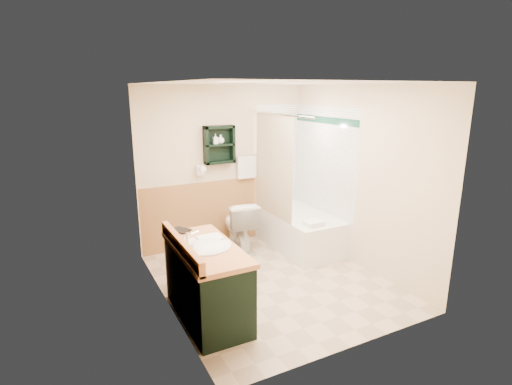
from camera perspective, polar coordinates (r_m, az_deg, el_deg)
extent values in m
plane|color=#C8AF91|center=(5.13, 2.26, -12.48)|extent=(3.00, 3.00, 0.00)
cube|color=#FFECC7|center=(6.05, -4.72, 3.73)|extent=(2.60, 0.04, 2.40)
cube|color=#FFECC7|center=(4.24, -13.33, -1.36)|extent=(0.04, 3.00, 2.40)
cube|color=#FFECC7|center=(5.47, 14.55, 2.13)|extent=(0.04, 3.00, 2.40)
cube|color=white|center=(4.57, 2.57, 15.64)|extent=(2.60, 3.00, 0.04)
cube|color=black|center=(5.85, -5.26, 6.82)|extent=(0.45, 0.15, 0.55)
cylinder|color=silver|center=(5.50, 3.48, 11.07)|extent=(0.03, 1.60, 0.03)
cube|color=black|center=(4.27, -7.02, -12.59)|extent=(0.59, 1.24, 0.79)
cube|color=white|center=(6.11, 6.12, -5.30)|extent=(0.79, 1.50, 0.53)
imported|color=white|center=(5.92, -2.44, -4.75)|extent=(0.53, 0.82, 0.75)
cube|color=white|center=(4.25, -6.58, -6.55)|extent=(0.25, 0.20, 0.04)
imported|color=black|center=(4.47, -11.49, -4.46)|extent=(0.15, 0.10, 0.21)
cube|color=white|center=(5.50, 8.22, -4.38)|extent=(0.24, 0.20, 0.07)
imported|color=white|center=(5.82, -5.81, 7.24)|extent=(0.07, 0.15, 0.07)
imported|color=white|center=(5.84, -5.06, 7.47)|extent=(0.14, 0.16, 0.10)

